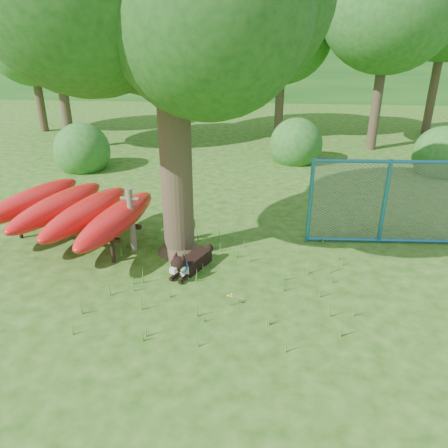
{
  "coord_description": "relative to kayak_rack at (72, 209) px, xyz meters",
  "views": [
    {
      "loc": [
        0.84,
        -5.97,
        4.22
      ],
      "look_at": [
        0.2,
        1.2,
        1.0
      ],
      "focal_mm": 35.0,
      "sensor_mm": 36.0,
      "label": 1
    }
  ],
  "objects": [
    {
      "name": "ground",
      "position": [
        3.08,
        -2.16,
        -0.78
      ],
      "size": [
        80.0,
        80.0,
        0.0
      ],
      "primitive_type": "plane",
      "color": "#234E0F",
      "rests_on": "ground"
    },
    {
      "name": "wooden_post",
      "position": [
        1.34,
        -0.25,
        -0.06
      ],
      "size": [
        0.37,
        0.13,
        1.37
      ],
      "rotation": [
        0.0,
        0.0,
        -0.01
      ],
      "color": "#615949",
      "rests_on": "ground"
    },
    {
      "name": "kayak_rack",
      "position": [
        0.0,
        0.0,
        0.0
      ],
      "size": [
        3.56,
        3.84,
        1.02
      ],
      "rotation": [
        0.0,
        0.0,
        -0.36
      ],
      "color": "black",
      "rests_on": "ground"
    },
    {
      "name": "husky_dog",
      "position": [
        2.63,
        -1.01,
        -0.58
      ],
      "size": [
        0.72,
        1.16,
        0.56
      ],
      "rotation": [
        0.0,
        0.0,
        -0.43
      ],
      "color": "black",
      "rests_on": "ground"
    },
    {
      "name": "fence_section",
      "position": [
        6.5,
        0.59,
        0.15
      ],
      "size": [
        3.16,
        0.22,
        3.08
      ],
      "rotation": [
        0.0,
        0.0,
        0.04
      ],
      "color": "teal",
      "rests_on": "ground"
    },
    {
      "name": "wildflower_clump",
      "position": [
        3.48,
        -2.05,
        -0.6
      ],
      "size": [
        0.1,
        0.09,
        0.22
      ],
      "rotation": [
        0.0,
        0.0,
        0.33
      ],
      "color": "#49892D",
      "rests_on": "ground"
    },
    {
      "name": "bg_tree_a",
      "position": [
        -3.42,
        7.84,
        3.7
      ],
      "size": [
        4.4,
        4.4,
        6.7
      ],
      "color": "#3C2F20",
      "rests_on": "ground"
    },
    {
      "name": "bg_tree_c",
      "position": [
        4.58,
        10.84,
        3.33
      ],
      "size": [
        4.0,
        4.0,
        6.12
      ],
      "color": "#3C2F20",
      "rests_on": "ground"
    },
    {
      "name": "bg_tree_d",
      "position": [
        8.08,
        8.84,
        4.3
      ],
      "size": [
        4.8,
        4.8,
        7.5
      ],
      "color": "#3C2F20",
      "rests_on": "ground"
    },
    {
      "name": "bg_tree_f",
      "position": [
        -5.92,
        10.84,
        2.95
      ],
      "size": [
        3.6,
        3.6,
        5.55
      ],
      "color": "#3C2F20",
      "rests_on": "ground"
    },
    {
      "name": "shrub_left",
      "position": [
        -1.92,
        5.34,
        -0.78
      ],
      "size": [
        1.8,
        1.8,
        1.8
      ],
      "primitive_type": "sphere",
      "color": "#21601F",
      "rests_on": "ground"
    },
    {
      "name": "shrub_right",
      "position": [
        9.58,
        5.84,
        -0.78
      ],
      "size": [
        1.8,
        1.8,
        1.8
      ],
      "primitive_type": "sphere",
      "color": "#21601F",
      "rests_on": "ground"
    },
    {
      "name": "shrub_mid",
      "position": [
        5.08,
        6.84,
        -0.78
      ],
      "size": [
        1.8,
        1.8,
        1.8
      ],
      "primitive_type": "sphere",
      "color": "#21601F",
      "rests_on": "ground"
    },
    {
      "name": "wooded_hillside",
      "position": [
        3.08,
        25.84,
        2.22
      ],
      "size": [
        80.0,
        12.0,
        6.0
      ],
      "primitive_type": "cube",
      "color": "#21601F",
      "rests_on": "ground"
    }
  ]
}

